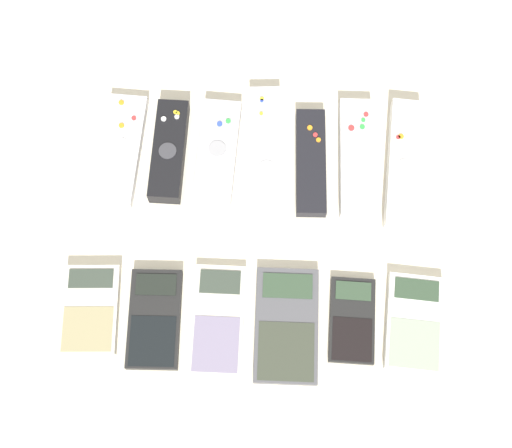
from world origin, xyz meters
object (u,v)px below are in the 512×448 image
object	(u,v)px
calculator_4	(352,320)
remote_4	(311,162)
calculator_3	(287,325)
remote_0	(120,150)
calculator_5	(414,323)
remote_1	(169,151)
calculator_0	(90,309)
calculator_1	(155,319)
remote_3	(266,155)
remote_6	(404,164)
calculator_2	(218,319)
remote_5	(357,158)
remote_2	(218,153)

from	to	relation	value
calculator_4	remote_4	bearing A→B (deg)	106.24
calculator_3	calculator_4	bearing A→B (deg)	6.96
calculator_3	remote_0	bearing A→B (deg)	135.01
calculator_5	calculator_4	bearing A→B (deg)	-176.20
remote_4	calculator_4	xyz separation A→B (m)	(0.06, -0.23, -0.00)
remote_1	calculator_0	xyz separation A→B (m)	(-0.09, -0.24, -0.01)
calculator_1	calculator_3	world-z (taller)	same
remote_3	remote_0	bearing A→B (deg)	176.47
remote_4	remote_3	bearing A→B (deg)	171.89
remote_1	calculator_5	world-z (taller)	remote_1
remote_0	calculator_0	xyz separation A→B (m)	(-0.02, -0.24, -0.00)
remote_6	calculator_4	bearing A→B (deg)	-103.76
remote_1	calculator_2	xyz separation A→B (m)	(0.09, -0.25, -0.01)
remote_6	calculator_2	size ratio (longest dim) A/B	1.34
calculator_0	remote_5	bearing A→B (deg)	30.81
remote_0	remote_1	world-z (taller)	remote_1
calculator_2	calculator_4	distance (m)	0.18
remote_3	remote_4	distance (m)	0.07
remote_1	calculator_0	world-z (taller)	remote_1
remote_1	calculator_4	size ratio (longest dim) A/B	1.32
remote_4	remote_6	xyz separation A→B (m)	(0.14, 0.00, 0.00)
remote_6	calculator_1	xyz separation A→B (m)	(-0.35, -0.25, -0.00)
calculator_5	calculator_1	bearing A→B (deg)	-174.40
remote_0	remote_6	bearing A→B (deg)	1.88
remote_5	remote_4	bearing A→B (deg)	-172.45
remote_2	calculator_4	xyz separation A→B (m)	(0.20, -0.24, -0.01)
calculator_4	remote_6	bearing A→B (deg)	73.67
calculator_2	calculator_5	distance (m)	0.27
remote_0	calculator_3	distance (m)	0.36
remote_6	calculator_3	bearing A→B (deg)	-119.90
calculator_4	calculator_5	world-z (taller)	calculator_5
calculator_5	calculator_3	bearing A→B (deg)	-172.37
remote_1	calculator_1	bearing A→B (deg)	-88.95
remote_1	calculator_2	world-z (taller)	remote_1
remote_2	calculator_5	bearing A→B (deg)	-37.58
remote_2	remote_6	world-z (taller)	remote_6
calculator_2	calculator_4	world-z (taller)	same
remote_1	remote_5	bearing A→B (deg)	1.52
calculator_0	remote_3	bearing A→B (deg)	43.19
remote_2	calculator_0	xyz separation A→B (m)	(-0.16, -0.24, -0.00)
remote_3	calculator_3	bearing A→B (deg)	-85.00
calculator_3	calculator_5	bearing A→B (deg)	3.37
calculator_0	calculator_5	world-z (taller)	calculator_0
remote_4	calculator_1	distance (m)	0.32
remote_1	calculator_2	size ratio (longest dim) A/B	1.03
remote_0	calculator_1	world-z (taller)	remote_0
remote_1	calculator_3	xyz separation A→B (m)	(0.18, -0.25, -0.01)
remote_1	calculator_4	world-z (taller)	remote_1
remote_3	calculator_0	size ratio (longest dim) A/B	1.74
remote_3	calculator_1	world-z (taller)	remote_3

